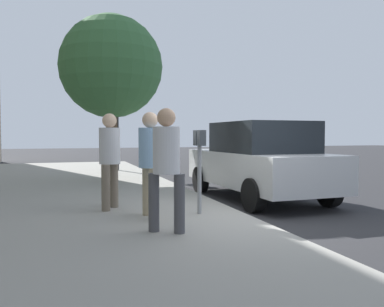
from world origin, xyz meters
name	(u,v)px	position (x,y,z in m)	size (l,w,h in m)	color
ground_plane	(244,222)	(0.00, 0.00, 0.00)	(80.00, 80.00, 0.00)	#2B2B2D
sidewalk_slab	(59,230)	(0.00, 3.00, 0.07)	(28.00, 6.00, 0.15)	gray
parking_meter	(200,154)	(0.19, 0.74, 1.17)	(0.36, 0.12, 1.41)	gray
pedestrian_at_meter	(150,156)	(0.15, 1.60, 1.14)	(0.52, 0.37, 1.70)	tan
pedestrian_bystander	(166,160)	(-0.90, 1.59, 1.14)	(0.37, 0.46, 1.69)	#47474C
parking_officer	(110,153)	(1.07, 2.14, 1.15)	(0.47, 0.37, 1.71)	#726656
parked_sedan_near	(259,160)	(2.08, -1.35, 0.89)	(4.45, 2.07, 1.77)	silver
street_tree	(111,67)	(5.63, 1.58, 3.43)	(2.96, 2.96, 4.78)	brown
traffic_signal	(120,106)	(9.00, 0.89, 2.58)	(0.24, 0.44, 3.60)	black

